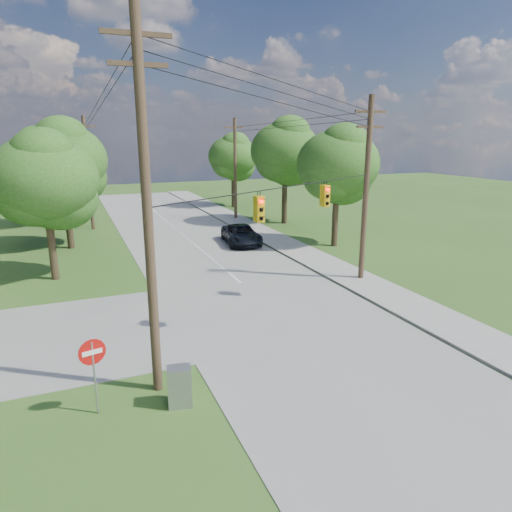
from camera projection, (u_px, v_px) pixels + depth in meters
name	position (u px, v px, depth m)	size (l,w,h in m)	color
ground	(285.00, 368.00, 16.88)	(140.00, 140.00, 0.00)	#33551C
main_road	(277.00, 313.00, 22.08)	(10.00, 100.00, 0.03)	gray
sidewalk_east	(390.00, 294.00, 24.52)	(2.60, 100.00, 0.12)	#9D9A92
pole_sw	(147.00, 207.00, 13.95)	(2.00, 0.32, 12.00)	#4F3C29
pole_ne	(366.00, 188.00, 25.89)	(2.00, 0.32, 10.50)	#4F3C29
pole_north_e	(235.00, 168.00, 45.65)	(2.00, 0.32, 10.00)	#4F3C29
pole_north_w	(88.00, 173.00, 40.55)	(2.00, 0.32, 10.00)	#4F3C29
power_lines	(222.00, 120.00, 25.40)	(13.93, 29.62, 4.93)	black
traffic_signals	(295.00, 201.00, 20.36)	(4.91, 3.27, 1.05)	#E7B70D
tree_w_near	(44.00, 179.00, 25.83)	(6.00, 6.00, 8.40)	#463623
tree_w_mid	(62.00, 160.00, 33.18)	(6.40, 6.40, 9.22)	#463623
tree_w_far	(39.00, 159.00, 41.48)	(6.00, 6.00, 8.73)	#463623
tree_e_near	(338.00, 164.00, 33.98)	(6.20, 6.20, 8.81)	#463623
tree_e_mid	(285.00, 151.00, 42.94)	(6.60, 6.60, 9.64)	#463623
tree_e_far	(233.00, 157.00, 53.55)	(5.80, 5.80, 8.32)	#463623
car_main_north	(241.00, 235.00, 35.90)	(2.47, 5.36, 1.49)	black
control_cabinet	(180.00, 386.00, 14.40)	(0.74, 0.54, 1.34)	gray
do_not_enter_sign	(93.00, 360.00, 13.69)	(0.81, 0.24, 2.49)	gray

